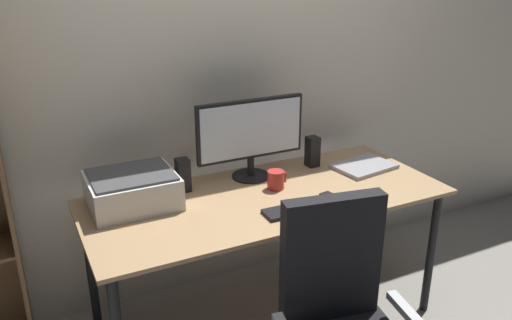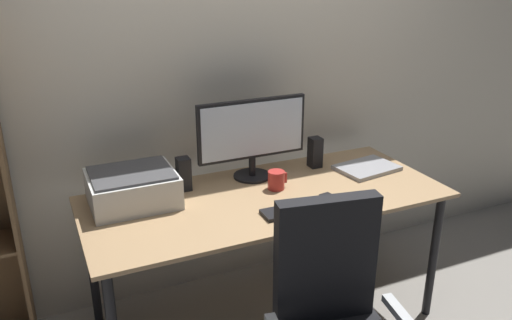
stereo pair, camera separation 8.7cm
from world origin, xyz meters
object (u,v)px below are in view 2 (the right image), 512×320
object	(u,v)px
desk	(266,208)
mouse	(330,200)
speaker_right	(315,152)
printer	(133,188)
speaker_left	(184,174)
coffee_mug	(276,180)
keyboard	(293,210)
laptop	(367,168)
monitor	(252,133)

from	to	relation	value
desk	mouse	world-z (taller)	mouse
speaker_right	printer	xyz separation A→B (m)	(-1.02, -0.05, -0.00)
desk	speaker_left	xyz separation A→B (m)	(-0.35, 0.23, 0.16)
mouse	speaker_left	xyz separation A→B (m)	(-0.59, 0.43, 0.07)
coffee_mug	printer	size ratio (longest dim) A/B	0.25
speaker_right	printer	distance (m)	1.02
keyboard	laptop	size ratio (longest dim) A/B	0.91
desk	laptop	bearing A→B (deg)	6.21
mouse	coffee_mug	xyz separation A→B (m)	(-0.16, 0.25, 0.03)
laptop	coffee_mug	bearing A→B (deg)	174.25
desk	coffee_mug	distance (m)	0.15
laptop	desk	bearing A→B (deg)	178.23
mouse	speaker_left	world-z (taller)	speaker_left
monitor	speaker_right	xyz separation A→B (m)	(0.38, -0.01, -0.16)
desk	laptop	xyz separation A→B (m)	(0.65, 0.07, 0.08)
speaker_right	mouse	bearing A→B (deg)	-111.53
desk	printer	size ratio (longest dim) A/B	4.44
mouse	laptop	world-z (taller)	mouse
monitor	mouse	bearing A→B (deg)	-64.69
desk	coffee_mug	xyz separation A→B (m)	(0.08, 0.05, 0.12)
laptop	printer	size ratio (longest dim) A/B	0.80
speaker_left	printer	bearing A→B (deg)	-169.33
printer	desk	bearing A→B (deg)	-16.35
keyboard	speaker_right	distance (m)	0.59
speaker_left	printer	world-z (taller)	speaker_left
coffee_mug	speaker_right	xyz separation A→B (m)	(0.33, 0.18, 0.04)
desk	laptop	world-z (taller)	laptop
desk	mouse	distance (m)	0.32
desk	speaker_right	distance (m)	0.49
monitor	mouse	xyz separation A→B (m)	(0.21, -0.44, -0.23)
speaker_right	printer	world-z (taller)	speaker_right
keyboard	coffee_mug	world-z (taller)	coffee_mug
coffee_mug	printer	xyz separation A→B (m)	(-0.69, 0.13, 0.03)
keyboard	laptop	xyz separation A→B (m)	(0.62, 0.29, 0.00)
laptop	speaker_left	size ratio (longest dim) A/B	1.88
laptop	printer	distance (m)	1.27
printer	coffee_mug	bearing A→B (deg)	-10.77
printer	speaker_left	bearing A→B (deg)	10.67
mouse	laptop	distance (m)	0.49
mouse	laptop	bearing A→B (deg)	25.77
desk	coffee_mug	size ratio (longest dim) A/B	17.72
coffee_mug	speaker_left	distance (m)	0.46
mouse	coffee_mug	world-z (taller)	coffee_mug
coffee_mug	printer	world-z (taller)	printer
desk	coffee_mug	world-z (taller)	coffee_mug
keyboard	coffee_mug	size ratio (longest dim) A/B	2.89
mouse	speaker_right	size ratio (longest dim) A/B	0.56
desk	speaker_left	bearing A→B (deg)	146.53
monitor	laptop	world-z (taller)	monitor
speaker_left	printer	distance (m)	0.27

